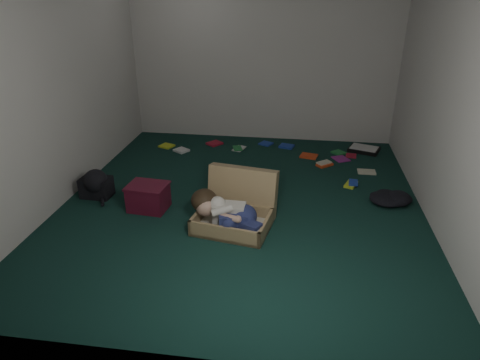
# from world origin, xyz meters

# --- Properties ---
(floor) EXTENTS (4.50, 4.50, 0.00)m
(floor) POSITION_xyz_m (0.00, 0.00, 0.00)
(floor) COLOR #102E27
(floor) RESTS_ON ground
(wall_back) EXTENTS (4.50, 0.00, 4.50)m
(wall_back) POSITION_xyz_m (0.00, 2.25, 1.30)
(wall_back) COLOR silver
(wall_back) RESTS_ON ground
(wall_front) EXTENTS (4.50, 0.00, 4.50)m
(wall_front) POSITION_xyz_m (0.00, -2.25, 1.30)
(wall_front) COLOR silver
(wall_front) RESTS_ON ground
(wall_left) EXTENTS (0.00, 4.50, 4.50)m
(wall_left) POSITION_xyz_m (-2.00, 0.00, 1.30)
(wall_left) COLOR silver
(wall_left) RESTS_ON ground
(wall_right) EXTENTS (0.00, 4.50, 4.50)m
(wall_right) POSITION_xyz_m (2.00, 0.00, 1.30)
(wall_right) COLOR silver
(wall_right) RESTS_ON ground
(suitcase) EXTENTS (0.85, 0.84, 0.54)m
(suitcase) POSITION_xyz_m (0.01, -0.44, 0.16)
(suitcase) COLOR tan
(suitcase) RESTS_ON floor
(person) EXTENTS (0.77, 0.48, 0.34)m
(person) POSITION_xyz_m (-0.07, -0.62, 0.21)
(person) COLOR beige
(person) RESTS_ON suitcase
(maroon_bin) EXTENTS (0.45, 0.37, 0.29)m
(maroon_bin) POSITION_xyz_m (-1.00, -0.30, 0.15)
(maroon_bin) COLOR #531023
(maroon_bin) RESTS_ON floor
(backpack) EXTENTS (0.44, 0.36, 0.25)m
(backpack) POSITION_xyz_m (-1.70, -0.09, 0.13)
(backpack) COLOR black
(backpack) RESTS_ON floor
(clothing_pile) EXTENTS (0.42, 0.35, 0.13)m
(clothing_pile) POSITION_xyz_m (1.70, 0.28, 0.06)
(clothing_pile) COLOR black
(clothing_pile) RESTS_ON floor
(paper_tray) EXTENTS (0.50, 0.44, 0.06)m
(paper_tray) POSITION_xyz_m (1.57, 1.86, 0.03)
(paper_tray) COLOR black
(paper_tray) RESTS_ON floor
(book_scatter) EXTENTS (3.09, 1.56, 0.02)m
(book_scatter) POSITION_xyz_m (0.42, 1.51, 0.01)
(book_scatter) COLOR #D0E628
(book_scatter) RESTS_ON floor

